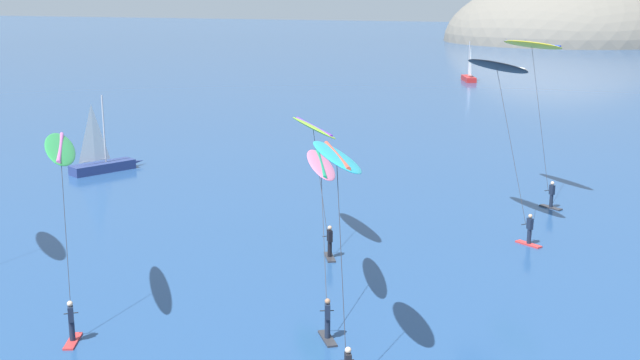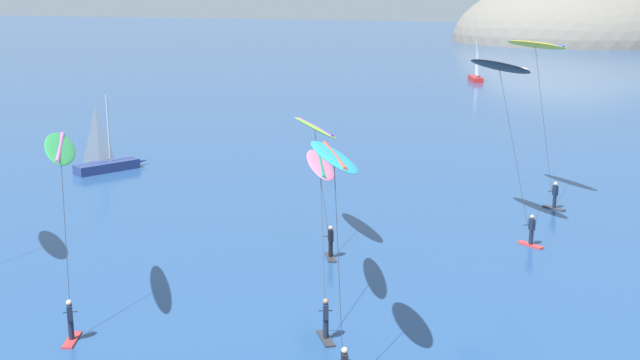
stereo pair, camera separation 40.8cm
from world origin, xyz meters
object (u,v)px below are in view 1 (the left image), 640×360
at_px(kitesurfer_black, 499,79).
at_px(kitesurfer_pink, 321,176).
at_px(kitesurfer_cyan, 337,173).
at_px(sailboat_near, 106,163).
at_px(kitesurfer_yellow, 534,59).
at_px(kitesurfer_green, 61,161).
at_px(sailboat_far, 468,76).
at_px(kitesurfer_lime, 314,135).

bearing_deg(kitesurfer_black, kitesurfer_pink, -113.29).
height_order(kitesurfer_black, kitesurfer_cyan, kitesurfer_black).
bearing_deg(kitesurfer_cyan, sailboat_near, 135.94).
height_order(kitesurfer_yellow, kitesurfer_cyan, kitesurfer_yellow).
bearing_deg(kitesurfer_yellow, kitesurfer_pink, -109.13).
xyz_separation_m(kitesurfer_pink, kitesurfer_green, (-9.24, -4.97, 1.06)).
bearing_deg(sailboat_far, sailboat_near, -104.66).
bearing_deg(kitesurfer_green, kitesurfer_black, 50.88).
relative_size(sailboat_near, kitesurfer_green, 0.75).
height_order(kitesurfer_pink, kitesurfer_green, kitesurfer_green).
distance_m(sailboat_near, kitesurfer_lime, 23.88).
height_order(kitesurfer_pink, kitesurfer_lime, kitesurfer_lime).
height_order(kitesurfer_cyan, kitesurfer_green, kitesurfer_cyan).
bearing_deg(kitesurfer_cyan, kitesurfer_black, 79.70).
xyz_separation_m(kitesurfer_cyan, kitesurfer_pink, (-2.38, 5.50, -1.53)).
bearing_deg(kitesurfer_cyan, kitesurfer_green, 177.41).
height_order(kitesurfer_lime, kitesurfer_green, kitesurfer_green).
relative_size(kitesurfer_yellow, kitesurfer_green, 1.34).
distance_m(sailboat_far, kitesurfer_pink, 86.58).
distance_m(sailboat_far, kitesurfer_green, 91.50).
height_order(kitesurfer_black, kitesurfer_lime, kitesurfer_black).
bearing_deg(kitesurfer_pink, sailboat_far, 93.71).
xyz_separation_m(sailboat_near, kitesurfer_green, (13.89, -24.16, 6.07)).
distance_m(sailboat_far, kitesurfer_lime, 78.80).
height_order(sailboat_near, kitesurfer_yellow, kitesurfer_yellow).
bearing_deg(kitesurfer_yellow, kitesurfer_black, -100.66).
bearing_deg(kitesurfer_black, kitesurfer_yellow, 79.34).
distance_m(kitesurfer_black, kitesurfer_green, 23.98).
distance_m(kitesurfer_black, kitesurfer_cyan, 19.43).
bearing_deg(kitesurfer_green, kitesurfer_yellow, 57.41).
xyz_separation_m(sailboat_near, kitesurfer_pink, (23.14, -19.19, 5.01)).
distance_m(sailboat_near, sailboat_far, 69.32).
bearing_deg(kitesurfer_cyan, kitesurfer_lime, 111.77).
bearing_deg(sailboat_far, kitesurfer_yellow, -78.95).
distance_m(kitesurfer_cyan, kitesurfer_green, 11.64).
distance_m(sailboat_near, kitesurfer_green, 28.53).
bearing_deg(kitesurfer_yellow, sailboat_near, -177.08).
distance_m(kitesurfer_black, kitesurfer_pink, 15.06).
bearing_deg(kitesurfer_cyan, sailboat_far, 94.97).
height_order(sailboat_far, kitesurfer_green, kitesurfer_green).
height_order(kitesurfer_yellow, kitesurfer_green, kitesurfer_yellow).
bearing_deg(kitesurfer_cyan, kitesurfer_pink, 113.37).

